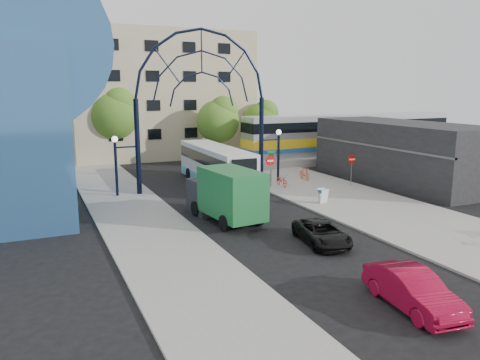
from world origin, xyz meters
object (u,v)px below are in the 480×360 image
train_car (350,133)px  city_bus (216,165)px  tree_north_c (262,120)px  green_truck (225,194)px  do_not_enter_sign (352,162)px  tree_north_a (219,119)px  red_sedan (412,290)px  bike_near_a (282,180)px  tree_north_b (115,113)px  street_name_sign (271,161)px  gateway_arch (202,77)px  stop_sign (270,164)px  black_suv (322,233)px  sandwich_board (323,194)px  bike_near_b (304,173)px

train_car → city_bus: (-18.54, -6.94, -1.26)m
tree_north_c → green_truck: 26.79m
do_not_enter_sign → tree_north_a: bearing=107.0°
red_sedan → bike_near_a: size_ratio=2.36×
city_bus → tree_north_b: bearing=110.7°
train_car → red_sedan: size_ratio=5.91×
street_name_sign → red_sedan: size_ratio=0.66×
gateway_arch → train_car: size_ratio=0.54×
tree_north_c → stop_sign: bearing=-114.7°
stop_sign → street_name_sign: bearing=56.4°
tree_north_c → green_truck: (-13.96, -22.71, -2.70)m
black_suv → green_truck: bearing=124.7°
train_car → tree_north_a: (-13.88, 3.93, 1.71)m
green_truck → bike_near_a: (7.73, 6.88, -0.99)m
street_name_sign → city_bus: size_ratio=0.24×
black_suv → tree_north_a: bearing=88.7°
red_sedan → tree_north_c: bearing=78.0°
tree_north_c → black_suv: 31.01m
green_truck → black_suv: 6.68m
tree_north_b → red_sedan: tree_north_b is taller
city_bus → bike_near_a: bearing=-32.7°
sandwich_board → bike_near_b: bearing=66.4°
tree_north_b → city_bus: (5.33, -14.87, -3.63)m
sandwich_board → bike_near_a: sandwich_board is taller
stop_sign → green_truck: 9.50m
tree_north_b → tree_north_c: tree_north_b is taller
bike_near_a → bike_near_b: 3.48m
city_bus → black_suv: bearing=-90.8°
sandwich_board → city_bus: (-4.14, 9.08, 0.90)m
street_name_sign → train_car: (14.80, 9.40, 0.77)m
black_suv → red_sedan: size_ratio=0.97×
gateway_arch → train_car: bearing=21.8°
do_not_enter_sign → black_suv: do_not_enter_sign is taller
bike_near_b → gateway_arch: bearing=-177.0°
tree_north_c → green_truck: tree_north_c is taller
bike_near_b → red_sedan: bearing=-107.8°
sandwich_board → bike_near_b: (3.38, 7.72, -0.09)m
sandwich_board → tree_north_a: size_ratio=0.14×
tree_north_b → stop_sign: bearing=-64.2°
tree_north_c → red_sedan: 38.18m
tree_north_b → red_sedan: (3.72, -37.98, -4.57)m
gateway_arch → black_suv: gateway_arch is taller
black_suv → tree_north_b: bearing=108.6°
tree_north_b → green_truck: size_ratio=1.24×
tree_north_c → red_sedan: size_ratio=1.53×
tree_north_a → bike_near_b: bearing=-76.9°
stop_sign → black_suv: stop_sign is taller
gateway_arch → do_not_enter_sign: bearing=-20.0°
tree_north_a → tree_north_c: (6.00, 2.00, -0.33)m
tree_north_c → red_sedan: bearing=-108.8°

